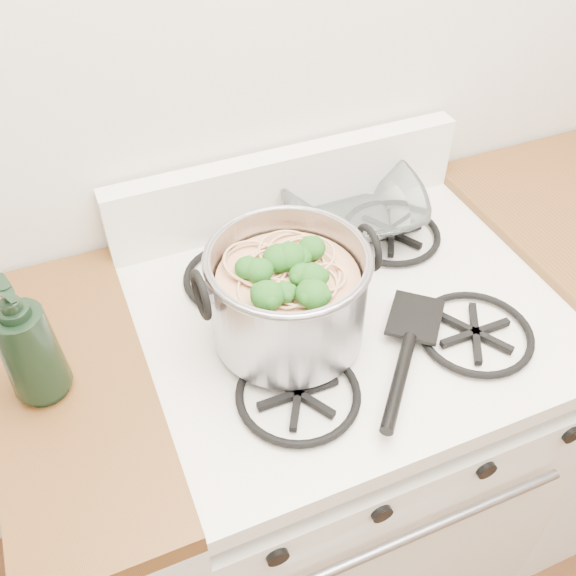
# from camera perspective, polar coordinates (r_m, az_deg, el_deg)

# --- Properties ---
(gas_range) EXTENTS (0.76, 0.66, 0.92)m
(gas_range) POSITION_cam_1_polar(r_m,az_deg,el_deg) (1.56, 4.42, -13.90)
(gas_range) COLOR white
(gas_range) RESTS_ON ground
(counter_left) EXTENTS (0.25, 0.65, 0.92)m
(counter_left) POSITION_cam_1_polar(r_m,az_deg,el_deg) (1.48, -14.54, -19.32)
(counter_left) COLOR silver
(counter_left) RESTS_ON ground
(stock_pot) EXTENTS (0.30, 0.27, 0.18)m
(stock_pot) POSITION_cam_1_polar(r_m,az_deg,el_deg) (1.06, 0.00, -0.72)
(stock_pot) COLOR #93939B
(stock_pot) RESTS_ON gas_range
(spatula) EXTENTS (0.42, 0.42, 0.02)m
(spatula) POSITION_cam_1_polar(r_m,az_deg,el_deg) (1.15, 11.29, -2.31)
(spatula) COLOR black
(spatula) RESTS_ON gas_range
(glass_bowl) EXTENTS (0.14, 0.14, 0.03)m
(glass_bowl) POSITION_cam_1_polar(r_m,az_deg,el_deg) (1.35, 5.69, 6.68)
(glass_bowl) COLOR white
(glass_bowl) RESTS_ON gas_range
(bottle) EXTENTS (0.11, 0.11, 0.24)m
(bottle) POSITION_cam_1_polar(r_m,az_deg,el_deg) (1.03, -22.27, -4.29)
(bottle) COLOR black
(bottle) RESTS_ON counter_left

